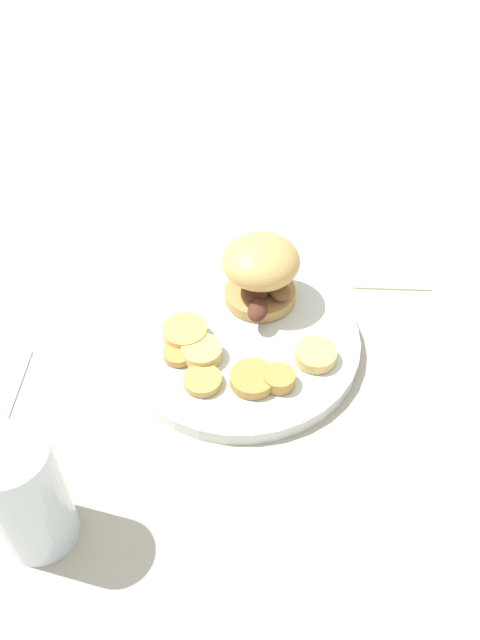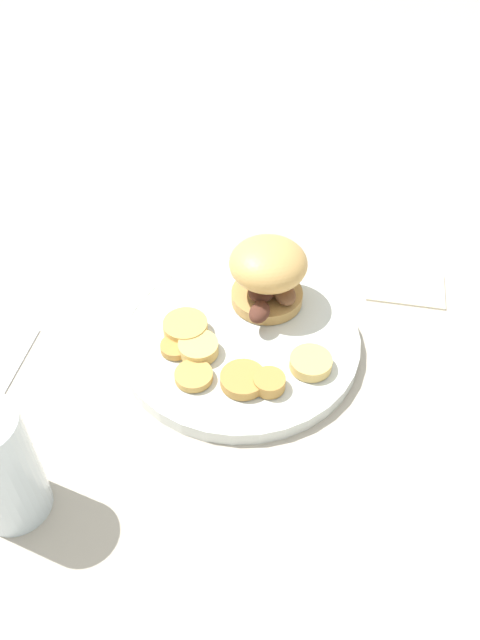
{
  "view_description": "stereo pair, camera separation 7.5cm",
  "coord_description": "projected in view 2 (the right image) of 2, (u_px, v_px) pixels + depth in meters",
  "views": [
    {
      "loc": [
        -0.33,
        -0.41,
        0.57
      ],
      "look_at": [
        0.0,
        0.0,
        0.04
      ],
      "focal_mm": 35.0,
      "sensor_mm": 36.0,
      "label": 1
    },
    {
      "loc": [
        -0.27,
        -0.45,
        0.57
      ],
      "look_at": [
        0.0,
        0.0,
        0.04
      ],
      "focal_mm": 35.0,
      "sensor_mm": 36.0,
      "label": 2
    }
  ],
  "objects": [
    {
      "name": "potato_round_2",
      "position": [
        243.0,
        379.0,
        0.71
      ],
      "size": [
        0.05,
        0.05,
        0.01
      ],
      "primitive_type": "cylinder",
      "color": "#BC8942",
      "rests_on": "dinner_plate"
    },
    {
      "name": "potato_round_5",
      "position": [
        199.0,
        348.0,
        0.74
      ],
      "size": [
        0.05,
        0.05,
        0.02
      ],
      "primitive_type": "cylinder",
      "color": "#DBB766",
      "rests_on": "dinner_plate"
    },
    {
      "name": "potato_round_3",
      "position": [
        185.0,
        327.0,
        0.76
      ],
      "size": [
        0.05,
        0.05,
        0.02
      ],
      "primitive_type": "cylinder",
      "color": "tan",
      "rests_on": "dinner_plate"
    },
    {
      "name": "fork",
      "position": [
        3.0,
        384.0,
        0.73
      ],
      "size": [
        0.13,
        0.15,
        0.0
      ],
      "color": "silver",
      "rests_on": "ground_plane"
    },
    {
      "name": "potato_round_6",
      "position": [
        194.0,
        376.0,
        0.71
      ],
      "size": [
        0.04,
        0.04,
        0.01
      ],
      "primitive_type": "cylinder",
      "color": "tan",
      "rests_on": "dinner_plate"
    },
    {
      "name": "dinner_plate",
      "position": [
        240.0,
        339.0,
        0.77
      ],
      "size": [
        0.29,
        0.29,
        0.02
      ],
      "color": "silver",
      "rests_on": "ground_plane"
    },
    {
      "name": "sandwich",
      "position": [
        268.0,
        273.0,
        0.77
      ],
      "size": [
        0.1,
        0.11,
        0.09
      ],
      "color": "tan",
      "rests_on": "dinner_plate"
    },
    {
      "name": "ground_plane",
      "position": [
        240.0,
        345.0,
        0.78
      ],
      "size": [
        4.0,
        4.0,
        0.0
      ],
      "primitive_type": "plane",
      "color": "#B2A899"
    },
    {
      "name": "potato_round_1",
      "position": [
        176.0,
        347.0,
        0.74
      ],
      "size": [
        0.04,
        0.04,
        0.01
      ],
      "primitive_type": "cylinder",
      "color": "#BC8942",
      "rests_on": "dinner_plate"
    },
    {
      "name": "potato_round_0",
      "position": [
        269.0,
        382.0,
        0.7
      ],
      "size": [
        0.04,
        0.04,
        0.02
      ],
      "primitive_type": "cylinder",
      "color": "#BC8942",
      "rests_on": "dinner_plate"
    },
    {
      "name": "potato_round_4",
      "position": [
        311.0,
        363.0,
        0.72
      ],
      "size": [
        0.05,
        0.05,
        0.01
      ],
      "primitive_type": "cylinder",
      "color": "#DBB766",
      "rests_on": "dinner_plate"
    },
    {
      "name": "napkin",
      "position": [
        406.0,
        287.0,
        0.85
      ],
      "size": [
        0.12,
        0.12,
        0.01
      ],
      "primitive_type": "cube",
      "rotation": [
        0.0,
        0.0,
        5.56
      ],
      "color": "beige",
      "rests_on": "ground_plane"
    }
  ]
}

